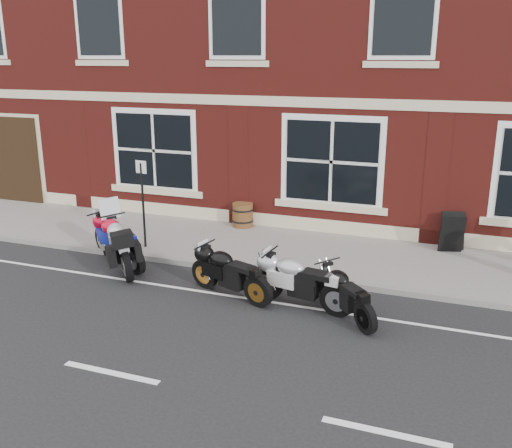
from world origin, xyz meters
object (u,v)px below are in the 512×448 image
(moto_sport_black, at_px, (230,271))
(moto_sport_red, at_px, (119,239))
(parking_sign, at_px, (143,198))
(barrel_planter, at_px, (243,215))
(moto_naked_black, at_px, (346,292))
(moto_sport_silver, at_px, (300,279))
(a_board_sign, at_px, (452,232))
(moto_touring_silver, at_px, (122,242))

(moto_sport_black, bearing_deg, moto_sport_red, 94.51)
(parking_sign, bearing_deg, moto_sport_red, -88.95)
(moto_sport_black, bearing_deg, barrel_planter, 37.99)
(moto_naked_black, xyz_separation_m, parking_sign, (-5.19, 1.84, 0.84))
(moto_sport_silver, bearing_deg, moto_sport_black, 101.62)
(moto_sport_black, relative_size, parking_sign, 0.93)
(moto_sport_black, distance_m, barrel_planter, 4.32)
(moto_naked_black, bearing_deg, moto_sport_black, 133.57)
(moto_sport_red, xyz_separation_m, moto_sport_silver, (4.43, -0.81, -0.04))
(moto_sport_black, height_order, moto_sport_silver, moto_sport_silver)
(moto_sport_silver, distance_m, moto_naked_black, 0.90)
(moto_sport_red, distance_m, parking_sign, 1.17)
(moto_sport_silver, height_order, moto_naked_black, moto_sport_silver)
(a_board_sign, bearing_deg, moto_sport_black, -150.14)
(moto_sport_red, xyz_separation_m, moto_sport_black, (3.04, -0.82, -0.06))
(moto_touring_silver, bearing_deg, moto_sport_red, 93.15)
(a_board_sign, bearing_deg, barrel_planter, 163.02)
(a_board_sign, xyz_separation_m, parking_sign, (-6.84, -2.21, 0.75))
(moto_naked_black, distance_m, a_board_sign, 4.37)
(moto_sport_black, bearing_deg, parking_sign, 79.09)
(moto_sport_silver, height_order, barrel_planter, moto_sport_silver)
(moto_sport_red, bearing_deg, moto_sport_black, -73.80)
(moto_touring_silver, relative_size, moto_naked_black, 1.21)
(moto_touring_silver, relative_size, moto_sport_silver, 0.84)
(moto_sport_black, distance_m, moto_naked_black, 2.29)
(moto_naked_black, bearing_deg, a_board_sign, 24.56)
(moto_touring_silver, relative_size, parking_sign, 0.84)
(a_board_sign, bearing_deg, moto_sport_red, -171.11)
(moto_touring_silver, height_order, a_board_sign, moto_touring_silver)
(parking_sign, bearing_deg, moto_sport_silver, -12.63)
(barrel_planter, bearing_deg, moto_touring_silver, -112.45)
(moto_touring_silver, bearing_deg, barrel_planter, 25.80)
(a_board_sign, height_order, barrel_planter, a_board_sign)
(moto_naked_black, relative_size, a_board_sign, 1.59)
(moto_touring_silver, height_order, moto_sport_red, moto_touring_silver)
(moto_sport_black, relative_size, moto_sport_silver, 0.93)
(moto_sport_red, height_order, barrel_planter, moto_sport_red)
(moto_sport_red, distance_m, moto_naked_black, 5.40)
(barrel_planter, xyz_separation_m, parking_sign, (-1.55, -2.38, 0.88))
(a_board_sign, bearing_deg, moto_sport_silver, -138.03)
(moto_sport_black, height_order, barrel_planter, moto_sport_black)
(moto_naked_black, distance_m, barrel_planter, 5.57)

